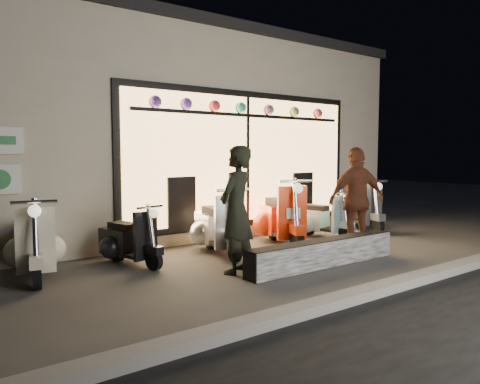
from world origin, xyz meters
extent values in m
plane|color=#383533|center=(0.00, 0.00, 0.00)|extent=(40.00, 40.00, 0.00)
cube|color=slate|center=(0.00, -2.00, 0.06)|extent=(40.00, 0.25, 0.12)
cube|color=beige|center=(0.00, 5.00, 2.00)|extent=(10.00, 6.00, 4.00)
cube|color=black|center=(0.00, 5.00, 4.10)|extent=(10.20, 6.20, 0.20)
cube|color=black|center=(0.80, 1.98, 1.55)|extent=(5.45, 0.06, 2.65)
cube|color=#FFBF6B|center=(0.80, 1.94, 1.55)|extent=(5.20, 0.04, 2.40)
cube|color=black|center=(0.80, 1.90, 2.40)|extent=(4.90, 0.06, 0.06)
cube|color=white|center=(-3.60, 1.96, 1.30)|extent=(0.55, 0.04, 0.42)
cube|color=black|center=(0.22, -0.65, 0.20)|extent=(2.78, 0.28, 0.40)
cylinder|color=black|center=(-0.65, 0.37, 0.18)|extent=(0.19, 0.37, 0.36)
cylinder|color=black|center=(-0.41, 1.39, 0.18)|extent=(0.21, 0.38, 0.36)
cube|color=silver|center=(-0.60, 0.58, 0.59)|extent=(0.49, 0.18, 0.86)
cube|color=silver|center=(-0.43, 1.29, 0.40)|extent=(0.60, 0.82, 0.48)
cube|color=black|center=(-0.46, 1.18, 0.69)|extent=(0.42, 0.64, 0.13)
sphere|color=#FFF2CC|center=(-0.66, 0.36, 1.00)|extent=(0.19, 0.19, 0.16)
cylinder|color=black|center=(0.60, 0.30, 0.19)|extent=(0.25, 0.40, 0.39)
cylinder|color=black|center=(1.02, 1.36, 0.19)|extent=(0.27, 0.41, 0.39)
cube|color=red|center=(0.69, 0.52, 0.64)|extent=(0.52, 0.27, 0.94)
cube|color=red|center=(0.98, 1.26, 0.43)|extent=(0.74, 0.92, 0.53)
cube|color=black|center=(0.94, 1.15, 0.75)|extent=(0.53, 0.71, 0.14)
sphere|color=#FFF2CC|center=(0.60, 0.29, 1.09)|extent=(0.22, 0.22, 0.17)
cylinder|color=black|center=(-1.89, 0.63, 0.15)|extent=(0.15, 0.31, 0.29)
cylinder|color=black|center=(-2.10, 1.47, 0.15)|extent=(0.17, 0.31, 0.29)
cube|color=black|center=(-1.93, 0.80, 0.48)|extent=(0.40, 0.15, 0.71)
cube|color=black|center=(-2.07, 1.38, 0.33)|extent=(0.50, 0.68, 0.40)
cube|color=black|center=(-2.05, 1.30, 0.57)|extent=(0.35, 0.53, 0.10)
sphere|color=#FFF2CC|center=(-1.89, 0.62, 0.82)|extent=(0.16, 0.16, 0.13)
cylinder|color=black|center=(-3.46, 0.64, 0.17)|extent=(0.17, 0.36, 0.35)
cylinder|color=black|center=(-3.24, 1.64, 0.17)|extent=(0.19, 0.37, 0.35)
cube|color=beige|center=(-3.41, 0.85, 0.57)|extent=(0.48, 0.17, 0.84)
cube|color=beige|center=(-3.26, 1.54, 0.39)|extent=(0.57, 0.79, 0.47)
cube|color=black|center=(-3.28, 1.44, 0.68)|extent=(0.40, 0.62, 0.12)
sphere|color=#FFF2CC|center=(-3.46, 0.63, 0.97)|extent=(0.18, 0.18, 0.15)
cylinder|color=black|center=(2.09, 0.50, 0.15)|extent=(0.14, 0.31, 0.30)
cylinder|color=black|center=(1.93, 1.36, 0.15)|extent=(0.16, 0.31, 0.30)
cube|color=#9CD4DE|center=(2.05, 0.68, 0.49)|extent=(0.41, 0.13, 0.72)
cube|color=#9CD4DE|center=(1.94, 1.27, 0.33)|extent=(0.48, 0.67, 0.41)
cube|color=black|center=(1.96, 1.19, 0.58)|extent=(0.33, 0.53, 0.11)
sphere|color=#FFF2CC|center=(2.09, 0.49, 0.84)|extent=(0.15, 0.15, 0.13)
cylinder|color=black|center=(3.18, 0.61, 0.18)|extent=(0.20, 0.37, 0.35)
cylinder|color=black|center=(3.49, 1.60, 0.18)|extent=(0.22, 0.37, 0.35)
cube|color=#54565C|center=(3.25, 0.82, 0.58)|extent=(0.48, 0.21, 0.85)
cube|color=#54565C|center=(3.46, 1.50, 0.39)|extent=(0.63, 0.82, 0.48)
cube|color=black|center=(3.43, 1.40, 0.68)|extent=(0.45, 0.64, 0.12)
sphere|color=#FFF2CC|center=(3.18, 0.60, 0.99)|extent=(0.19, 0.19, 0.16)
imported|color=black|center=(-1.01, -0.16, 0.89)|extent=(0.77, 0.68, 1.77)
imported|color=brown|center=(1.42, -0.27, 0.89)|extent=(1.12, 0.71, 1.77)
camera|label=1|loc=(-4.83, -5.35, 1.67)|focal=35.00mm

